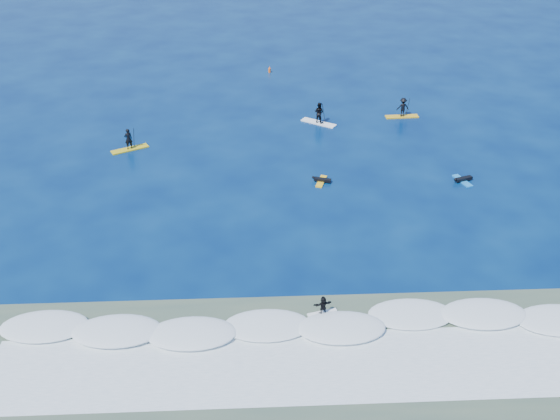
{
  "coord_description": "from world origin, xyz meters",
  "views": [
    {
      "loc": [
        -3.41,
        -35.36,
        23.27
      ],
      "look_at": [
        -1.79,
        1.0,
        0.6
      ],
      "focal_mm": 40.0,
      "sensor_mm": 36.0,
      "label": 1
    }
  ],
  "objects_px": {
    "prone_paddler_far": "(463,180)",
    "sup_paddler_center": "(319,114)",
    "wave_surfer": "(323,307)",
    "prone_paddler_near": "(322,180)",
    "sup_paddler_left": "(129,142)",
    "marker_buoy": "(270,70)",
    "sup_paddler_right": "(403,109)"
  },
  "relations": [
    {
      "from": "sup_paddler_right",
      "to": "wave_surfer",
      "type": "distance_m",
      "value": 28.99
    },
    {
      "from": "sup_paddler_center",
      "to": "marker_buoy",
      "type": "bearing_deg",
      "value": 140.52
    },
    {
      "from": "sup_paddler_left",
      "to": "sup_paddler_center",
      "type": "relative_size",
      "value": 0.97
    },
    {
      "from": "sup_paddler_left",
      "to": "prone_paddler_near",
      "type": "height_order",
      "value": "sup_paddler_left"
    },
    {
      "from": "sup_paddler_center",
      "to": "prone_paddler_far",
      "type": "distance_m",
      "value": 15.03
    },
    {
      "from": "wave_surfer",
      "to": "prone_paddler_far",
      "type": "bearing_deg",
      "value": 36.02
    },
    {
      "from": "sup_paddler_right",
      "to": "prone_paddler_near",
      "type": "xyz_separation_m",
      "value": [
        -8.71,
        -11.96,
        -0.71
      ]
    },
    {
      "from": "sup_paddler_center",
      "to": "sup_paddler_right",
      "type": "distance_m",
      "value": 7.94
    },
    {
      "from": "sup_paddler_right",
      "to": "prone_paddler_near",
      "type": "distance_m",
      "value": 14.81
    },
    {
      "from": "sup_paddler_center",
      "to": "marker_buoy",
      "type": "distance_m",
      "value": 14.37
    },
    {
      "from": "marker_buoy",
      "to": "wave_surfer",
      "type": "bearing_deg",
      "value": -87.5
    },
    {
      "from": "marker_buoy",
      "to": "prone_paddler_near",
      "type": "bearing_deg",
      "value": -82.57
    },
    {
      "from": "prone_paddler_far",
      "to": "prone_paddler_near",
      "type": "bearing_deg",
      "value": 69.05
    },
    {
      "from": "prone_paddler_near",
      "to": "wave_surfer",
      "type": "relative_size",
      "value": 1.09
    },
    {
      "from": "sup_paddler_right",
      "to": "marker_buoy",
      "type": "xyz_separation_m",
      "value": [
        -11.93,
        12.7,
        -0.54
      ]
    },
    {
      "from": "prone_paddler_near",
      "to": "prone_paddler_far",
      "type": "bearing_deg",
      "value": -73.23
    },
    {
      "from": "sup_paddler_left",
      "to": "prone_paddler_far",
      "type": "relative_size",
      "value": 1.51
    },
    {
      "from": "wave_surfer",
      "to": "sup_paddler_right",
      "type": "bearing_deg",
      "value": 55.04
    },
    {
      "from": "sup_paddler_left",
      "to": "marker_buoy",
      "type": "distance_m",
      "value": 22.14
    },
    {
      "from": "sup_paddler_left",
      "to": "sup_paddler_right",
      "type": "distance_m",
      "value": 24.86
    },
    {
      "from": "wave_surfer",
      "to": "marker_buoy",
      "type": "relative_size",
      "value": 2.56
    },
    {
      "from": "prone_paddler_far",
      "to": "sup_paddler_center",
      "type": "bearing_deg",
      "value": 22.5
    },
    {
      "from": "prone_paddler_near",
      "to": "wave_surfer",
      "type": "bearing_deg",
      "value": -166.71
    },
    {
      "from": "sup_paddler_left",
      "to": "sup_paddler_center",
      "type": "distance_m",
      "value": 16.97
    },
    {
      "from": "prone_paddler_near",
      "to": "wave_surfer",
      "type": "height_order",
      "value": "wave_surfer"
    },
    {
      "from": "sup_paddler_center",
      "to": "wave_surfer",
      "type": "relative_size",
      "value": 1.81
    },
    {
      "from": "sup_paddler_right",
      "to": "marker_buoy",
      "type": "distance_m",
      "value": 17.43
    },
    {
      "from": "wave_surfer",
      "to": "marker_buoy",
      "type": "xyz_separation_m",
      "value": [
        -1.74,
        39.84,
        -0.42
      ]
    },
    {
      "from": "sup_paddler_left",
      "to": "marker_buoy",
      "type": "height_order",
      "value": "sup_paddler_left"
    },
    {
      "from": "sup_paddler_right",
      "to": "wave_surfer",
      "type": "bearing_deg",
      "value": -113.7
    },
    {
      "from": "sup_paddler_right",
      "to": "prone_paddler_far",
      "type": "height_order",
      "value": "sup_paddler_right"
    },
    {
      "from": "sup_paddler_center",
      "to": "prone_paddler_far",
      "type": "xyz_separation_m",
      "value": [
        9.92,
        -11.27,
        -0.72
      ]
    }
  ]
}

